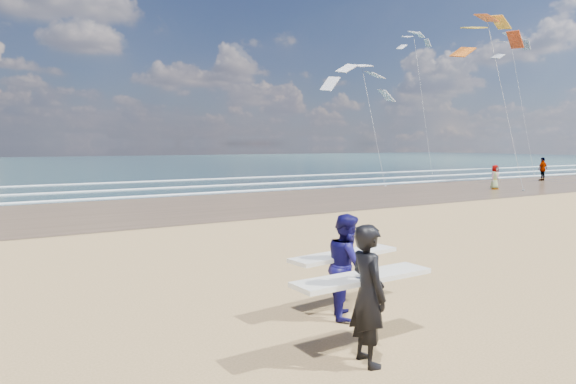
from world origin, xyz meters
TOP-DOWN VIEW (x-y plane):
  - wet_sand_strip at (20.00, 18.00)m, footprint 220.00×12.00m
  - ocean at (20.00, 72.00)m, footprint 220.00×100.00m
  - foam_breakers at (20.00, 28.10)m, footprint 220.00×11.70m
  - surfer_near at (-0.23, -0.47)m, footprint 2.21×1.02m
  - surfer_far at (0.69, 1.17)m, footprint 2.24×1.28m
  - beachgoer_0 at (24.04, 15.86)m, footprint 0.83×0.59m
  - beachgoer_1 at (34.07, 18.97)m, footprint 1.10×0.46m
  - kite_0 at (25.13, 16.64)m, footprint 6.65×4.83m
  - kite_1 at (20.20, 23.96)m, footprint 6.54×4.82m
  - kite_2 at (40.98, 26.15)m, footprint 5.48×4.70m
  - kite_5 at (33.75, 32.05)m, footprint 4.41×4.58m

SIDE VIEW (x-z plane):
  - wet_sand_strip at x=20.00m, z-range 0.00..0.01m
  - ocean at x=20.00m, z-range 0.00..0.02m
  - foam_breakers at x=20.00m, z-range 0.02..0.08m
  - beachgoer_0 at x=24.04m, z-range 0.00..1.59m
  - surfer_far at x=0.69m, z-range 0.01..1.79m
  - beachgoer_1 at x=34.07m, z-range 0.00..1.87m
  - surfer_near at x=-0.23m, z-range 0.01..1.92m
  - kite_1 at x=20.20m, z-range 0.81..10.94m
  - kite_0 at x=25.13m, z-range 0.98..13.79m
  - kite_5 at x=33.75m, z-range 0.16..15.38m
  - kite_2 at x=40.98m, z-range 0.53..15.39m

